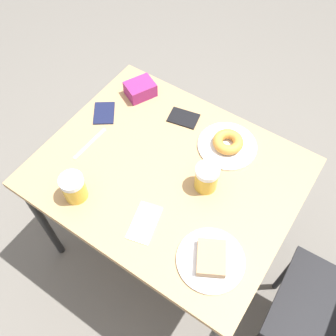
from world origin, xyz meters
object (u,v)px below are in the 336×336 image
at_px(plate_with_cake, 211,259).
at_px(passport_near_edge, 104,113).
at_px(fork, 90,143).
at_px(blue_pouch, 140,89).
at_px(plate_with_donut, 228,144).
at_px(beer_mug_left, 206,178).
at_px(napkin_folded, 145,223).
at_px(passport_far_edge, 183,118).
at_px(beer_mug_center, 74,187).

distance_m(plate_with_cake, passport_near_edge, 0.79).
height_order(fork, blue_pouch, blue_pouch).
xyz_separation_m(plate_with_donut, beer_mug_left, (0.21, 0.02, 0.04)).
distance_m(passport_near_edge, blue_pouch, 0.20).
xyz_separation_m(plate_with_cake, blue_pouch, (-0.50, -0.66, 0.02)).
relative_size(plate_with_cake, napkin_folded, 1.36).
distance_m(beer_mug_left, napkin_folded, 0.28).
bearing_deg(blue_pouch, plate_with_cake, 52.91).
bearing_deg(plate_with_donut, passport_far_edge, -96.86).
bearing_deg(passport_far_edge, plate_with_donut, 83.14).
bearing_deg(passport_near_edge, plate_with_cake, 66.50).
distance_m(beer_mug_center, napkin_folded, 0.29).
bearing_deg(fork, beer_mug_left, 100.62).
distance_m(plate_with_donut, passport_near_edge, 0.56).
bearing_deg(beer_mug_left, plate_with_donut, -174.23).
bearing_deg(passport_near_edge, plate_with_donut, 104.94).
distance_m(napkin_folded, passport_near_edge, 0.56).
bearing_deg(passport_far_edge, beer_mug_left, 46.56).
bearing_deg(blue_pouch, fork, -1.24).
xyz_separation_m(beer_mug_left, passport_near_edge, (-0.07, -0.56, -0.05)).
distance_m(plate_with_cake, beer_mug_left, 0.30).
relative_size(beer_mug_left, fork, 0.60).
distance_m(beer_mug_center, passport_far_edge, 0.57).
xyz_separation_m(plate_with_donut, passport_near_edge, (0.14, -0.54, -0.02)).
height_order(plate_with_cake, fork, plate_with_cake).
xyz_separation_m(passport_near_edge, passport_far_edge, (-0.17, 0.30, 0.00)).
height_order(beer_mug_center, fork, beer_mug_center).
relative_size(plate_with_donut, passport_far_edge, 1.72).
distance_m(fork, blue_pouch, 0.35).
bearing_deg(passport_far_edge, blue_pouch, -93.21).
distance_m(plate_with_cake, napkin_folded, 0.27).
bearing_deg(plate_with_donut, fork, -57.50).
height_order(plate_with_donut, fork, plate_with_donut).
height_order(napkin_folded, blue_pouch, blue_pouch).
bearing_deg(beer_mug_left, passport_near_edge, -97.01).
distance_m(beer_mug_center, passport_near_edge, 0.42).
xyz_separation_m(passport_near_edge, blue_pouch, (-0.18, 0.06, 0.03)).
xyz_separation_m(plate_with_cake, passport_near_edge, (-0.32, -0.73, -0.01)).
bearing_deg(beer_mug_left, blue_pouch, -117.14).
bearing_deg(napkin_folded, passport_far_edge, -163.09).
height_order(beer_mug_center, blue_pouch, beer_mug_center).
distance_m(beer_mug_left, blue_pouch, 0.56).
bearing_deg(plate_with_cake, blue_pouch, -127.09).
bearing_deg(napkin_folded, beer_mug_center, -79.98).
distance_m(plate_with_cake, beer_mug_center, 0.56).
bearing_deg(beer_mug_center, blue_pouch, -168.78).
bearing_deg(plate_with_cake, plate_with_donut, -157.57).
relative_size(beer_mug_left, passport_far_edge, 0.80).
relative_size(beer_mug_center, napkin_folded, 0.66).
bearing_deg(passport_near_edge, blue_pouch, 160.86).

